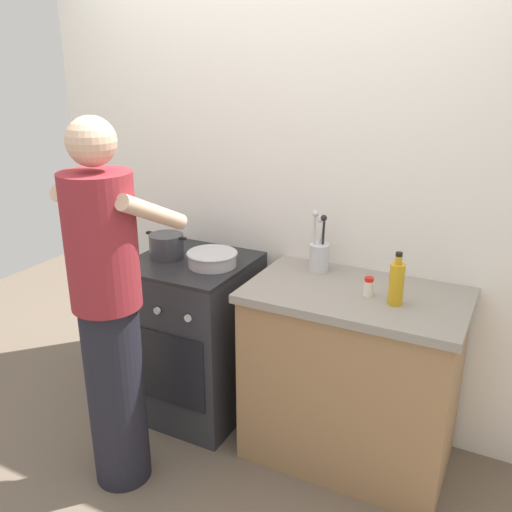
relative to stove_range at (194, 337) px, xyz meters
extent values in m
plane|color=#6B5B4C|center=(0.35, -0.15, -0.45)|extent=(6.00, 6.00, 0.00)
cube|color=silver|center=(0.55, 0.35, 0.80)|extent=(3.20, 0.10, 2.50)
cube|color=#99724C|center=(0.90, 0.00, -0.02)|extent=(0.96, 0.56, 0.86)
cube|color=gray|center=(0.90, 0.00, 0.43)|extent=(1.00, 0.60, 0.04)
cube|color=#2D2D33|center=(0.00, 0.00, -0.01)|extent=(0.60, 0.60, 0.88)
cube|color=#232326|center=(0.00, 0.00, 0.44)|extent=(0.60, 0.60, 0.02)
cube|color=black|center=(0.00, -0.30, -0.03)|extent=(0.51, 0.01, 0.40)
cylinder|color=silver|center=(-0.18, -0.31, 0.29)|extent=(0.04, 0.01, 0.04)
cylinder|color=silver|center=(0.00, -0.31, 0.29)|extent=(0.04, 0.01, 0.04)
cylinder|color=silver|center=(0.18, -0.31, 0.29)|extent=(0.04, 0.01, 0.04)
cylinder|color=#38383D|center=(-0.14, -0.02, 0.51)|extent=(0.18, 0.18, 0.13)
cube|color=black|center=(-0.25, -0.02, 0.57)|extent=(0.04, 0.02, 0.01)
cube|color=black|center=(-0.03, -0.02, 0.57)|extent=(0.04, 0.02, 0.01)
cylinder|color=#B7B7BC|center=(0.14, -0.01, 0.49)|extent=(0.25, 0.25, 0.07)
torus|color=#B7B7BC|center=(0.14, -0.01, 0.52)|extent=(0.26, 0.26, 0.01)
cylinder|color=silver|center=(0.65, 0.17, 0.52)|extent=(0.10, 0.10, 0.14)
cylinder|color=silver|center=(0.65, 0.18, 0.59)|extent=(0.05, 0.04, 0.23)
sphere|color=silver|center=(0.65, 0.18, 0.71)|extent=(0.03, 0.03, 0.03)
cylinder|color=#B7BABF|center=(0.63, 0.16, 0.60)|extent=(0.02, 0.03, 0.27)
sphere|color=#B7BABF|center=(0.63, 0.16, 0.75)|extent=(0.03, 0.03, 0.03)
cylinder|color=black|center=(0.67, 0.18, 0.59)|extent=(0.03, 0.06, 0.24)
sphere|color=black|center=(0.67, 0.18, 0.72)|extent=(0.03, 0.03, 0.03)
cylinder|color=silver|center=(0.96, -0.02, 0.48)|extent=(0.04, 0.04, 0.07)
cylinder|color=red|center=(0.96, -0.02, 0.53)|extent=(0.04, 0.04, 0.02)
cylinder|color=gold|center=(1.09, -0.05, 0.54)|extent=(0.06, 0.06, 0.18)
cylinder|color=gold|center=(1.09, -0.05, 0.65)|extent=(0.03, 0.03, 0.04)
cylinder|color=black|center=(1.09, -0.05, 0.68)|extent=(0.03, 0.03, 0.02)
cylinder|color=black|center=(-0.01, -0.63, 0.00)|extent=(0.26, 0.26, 0.90)
cylinder|color=maroon|center=(-0.01, -0.63, 0.74)|extent=(0.30, 0.30, 0.58)
sphere|color=#D3AA8C|center=(-0.01, -0.63, 1.15)|extent=(0.20, 0.20, 0.20)
cylinder|color=#D3AA8C|center=(-0.18, -0.49, 0.85)|extent=(0.07, 0.41, 0.24)
cylinder|color=#D3AA8C|center=(0.16, -0.49, 0.85)|extent=(0.07, 0.41, 0.24)
camera|label=1|loc=(1.54, -2.26, 1.46)|focal=38.69mm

